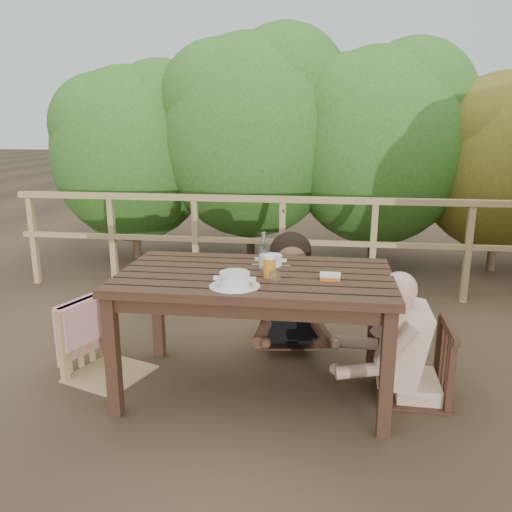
# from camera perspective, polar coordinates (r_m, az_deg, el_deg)

# --- Properties ---
(ground) EXTENTS (60.00, 60.00, 0.00)m
(ground) POSITION_cam_1_polar(r_m,az_deg,el_deg) (3.52, -0.11, -14.53)
(ground) COLOR brown
(ground) RESTS_ON ground
(table) EXTENTS (1.70, 0.96, 0.79)m
(table) POSITION_cam_1_polar(r_m,az_deg,el_deg) (3.35, -0.12, -8.63)
(table) COLOR #341F14
(table) RESTS_ON ground
(chair_left) EXTENTS (0.63, 0.63, 0.98)m
(chair_left) POSITION_cam_1_polar(r_m,az_deg,el_deg) (3.64, -16.38, -5.63)
(chair_left) COLOR tan
(chair_left) RESTS_ON ground
(chair_far) EXTENTS (0.52, 0.52, 0.92)m
(chair_far) POSITION_cam_1_polar(r_m,az_deg,el_deg) (4.10, 3.61, -3.27)
(chair_far) COLOR #341F14
(chair_far) RESTS_ON ground
(chair_right) EXTENTS (0.48, 0.48, 0.93)m
(chair_right) POSITION_cam_1_polar(r_m,az_deg,el_deg) (3.42, 17.30, -7.50)
(chair_right) COLOR #341F14
(chair_right) RESTS_ON ground
(woman) EXTENTS (0.66, 0.77, 1.41)m
(woman) POSITION_cam_1_polar(r_m,az_deg,el_deg) (4.05, 3.69, 0.08)
(woman) COLOR black
(woman) RESTS_ON ground
(diner_right) EXTENTS (0.68, 0.56, 1.35)m
(diner_right) POSITION_cam_1_polar(r_m,az_deg,el_deg) (3.35, 18.07, -4.21)
(diner_right) COLOR beige
(diner_right) RESTS_ON ground
(railing) EXTENTS (5.60, 0.10, 1.01)m
(railing) POSITION_cam_1_polar(r_m,az_deg,el_deg) (5.21, 2.92, 1.11)
(railing) COLOR tan
(railing) RESTS_ON ground
(hedge_row) EXTENTS (6.60, 1.60, 3.80)m
(hedge_row) POSITION_cam_1_polar(r_m,az_deg,el_deg) (6.25, 7.90, 16.12)
(hedge_row) COLOR #2F5F1E
(hedge_row) RESTS_ON ground
(soup_near) EXTENTS (0.29, 0.29, 0.10)m
(soup_near) POSITION_cam_1_polar(r_m,az_deg,el_deg) (2.95, -2.37, -2.71)
(soup_near) COLOR white
(soup_near) RESTS_ON table
(soup_far) EXTENTS (0.25, 0.25, 0.08)m
(soup_far) POSITION_cam_1_polar(r_m,az_deg,el_deg) (3.38, 1.65, -0.57)
(soup_far) COLOR silver
(soup_far) RESTS_ON table
(bread_roll) EXTENTS (0.12, 0.09, 0.07)m
(bread_roll) POSITION_cam_1_polar(r_m,az_deg,el_deg) (2.99, -1.60, -2.77)
(bread_roll) COLOR #B0672B
(bread_roll) RESTS_ON table
(beer_glass) EXTENTS (0.08, 0.08, 0.15)m
(beer_glass) POSITION_cam_1_polar(r_m,az_deg,el_deg) (3.11, 1.52, -1.26)
(beer_glass) COLOR orange
(beer_glass) RESTS_ON table
(bottle) EXTENTS (0.06, 0.06, 0.26)m
(bottle) POSITION_cam_1_polar(r_m,az_deg,el_deg) (3.24, 0.85, 0.37)
(bottle) COLOR silver
(bottle) RESTS_ON table
(tumbler) EXTENTS (0.07, 0.07, 0.08)m
(tumbler) POSITION_cam_1_polar(r_m,az_deg,el_deg) (2.99, 2.08, -2.60)
(tumbler) COLOR silver
(tumbler) RESTS_ON table
(butter_tub) EXTENTS (0.13, 0.09, 0.05)m
(butter_tub) POSITION_cam_1_polar(r_m,az_deg,el_deg) (3.10, 8.22, -2.43)
(butter_tub) COLOR silver
(butter_tub) RESTS_ON table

